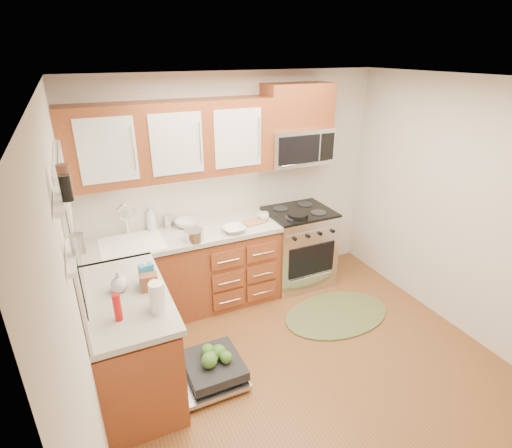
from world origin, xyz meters
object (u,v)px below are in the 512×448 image
range (298,247)px  bowl_a (234,229)px  rug (337,314)px  microwave (297,146)px  cup (264,216)px  paper_towel_roll (157,298)px  upper_cabinets (172,141)px  sink (134,255)px  dishwasher (209,370)px  cutting_board (254,222)px  bowl_b (186,223)px  stock_pot (194,235)px  skillet (298,215)px

range → bowl_a: bearing=-168.7°
rug → bowl_a: 1.48m
microwave → cup: 0.89m
paper_towel_roll → range: bearing=33.0°
upper_cabinets → microwave: upper_cabinets is taller
upper_cabinets → rug: (1.44, -0.97, -1.86)m
upper_cabinets → paper_towel_roll: (-0.52, -1.40, -0.83)m
microwave → sink: microwave is taller
range → dishwasher: bearing=-143.7°
cutting_board → rug: bearing=-50.1°
bowl_a → bowl_b: size_ratio=0.99×
upper_cabinets → cutting_board: size_ratio=7.96×
dishwasher → bowl_a: bowl_a is taller
range → paper_towel_roll: size_ratio=3.91×
range → stock_pot: (-1.35, -0.21, 0.51)m
sink → bowl_b: 0.65m
skillet → microwave: bearing=67.4°
upper_cabinets → range: (1.41, -0.15, -1.40)m
bowl_b → stock_pot: bearing=-93.6°
microwave → skillet: bearing=-112.6°
range → dishwasher: range is taller
upper_cabinets → stock_pot: size_ratio=10.38×
range → dishwasher: (-1.54, -1.13, -0.38)m
rug → stock_pot: size_ratio=6.15×
cutting_board → dishwasher: bearing=-130.6°
cutting_board → bowl_b: size_ratio=1.07×
upper_cabinets → cup: (0.93, -0.17, -0.90)m
range → paper_towel_roll: 2.37m
sink → dishwasher: size_ratio=0.89×
upper_cabinets → skillet: bearing=-13.4°
upper_cabinets → rug: upper_cabinets is taller
rug → cup: (-0.52, 0.80, 0.96)m
range → rug: range is taller
cutting_board → bowl_b: 0.74m
cutting_board → bowl_a: bearing=-155.5°
dishwasher → cutting_board: bearing=49.4°
sink → cup: (1.45, -0.02, 0.17)m
cup → upper_cabinets: bearing=169.5°
dishwasher → rug: size_ratio=0.58×
upper_cabinets → sink: upper_cabinets is taller
microwave → dishwasher: microwave is taller
skillet → rug: bearing=-77.1°
microwave → bowl_b: (-1.33, 0.05, -0.74)m
skillet → bowl_a: skillet is taller
stock_pot → cutting_board: stock_pot is taller
upper_cabinets → paper_towel_roll: size_ratio=8.43×
microwave → sink: size_ratio=1.23×
cup → dishwasher: bearing=-133.8°
sink → skillet: 1.83m
skillet → bowl_b: bowl_b is taller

